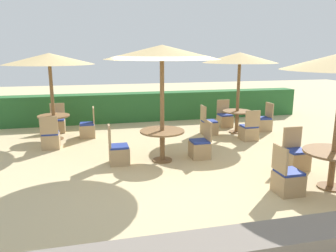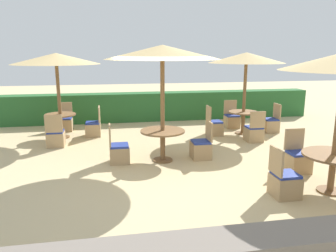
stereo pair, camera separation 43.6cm
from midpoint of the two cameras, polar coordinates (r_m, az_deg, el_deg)
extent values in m
plane|color=#C6B284|center=(7.31, 2.56, -7.95)|extent=(40.00, 40.00, 0.00)
cube|color=#28602D|center=(12.55, -3.07, 3.40)|extent=(13.00, 0.70, 1.06)
cylinder|color=brown|center=(10.31, -17.33, 4.71)|extent=(0.10, 0.10, 2.47)
cone|color=tan|center=(10.22, -17.77, 11.13)|extent=(2.56, 2.56, 0.32)
cylinder|color=brown|center=(10.54, -16.89, -1.86)|extent=(0.48, 0.48, 0.03)
cylinder|color=brown|center=(10.46, -17.00, -0.10)|extent=(0.12, 0.12, 0.70)
cylinder|color=brown|center=(10.39, -17.14, 1.89)|extent=(0.93, 0.93, 0.04)
cube|color=tan|center=(11.37, -16.40, 0.18)|extent=(0.46, 0.46, 0.40)
cube|color=#233893|center=(11.32, -16.47, 1.29)|extent=(0.42, 0.42, 0.05)
cube|color=tan|center=(11.48, -16.45, 2.80)|extent=(0.46, 0.04, 0.48)
cube|color=tan|center=(9.57, -17.69, -2.24)|extent=(0.46, 0.46, 0.40)
cube|color=#233893|center=(9.52, -17.78, -0.94)|extent=(0.42, 0.42, 0.05)
cube|color=tan|center=(9.26, -18.05, 0.35)|extent=(0.46, 0.04, 0.48)
cube|color=tan|center=(10.45, -11.75, -0.65)|extent=(0.46, 0.46, 0.40)
cube|color=#233893|center=(10.40, -11.81, 0.55)|extent=(0.42, 0.42, 0.05)
cube|color=tan|center=(10.34, -10.71, 2.03)|extent=(0.04, 0.46, 0.48)
cylinder|color=brown|center=(7.68, 0.67, 3.39)|extent=(0.10, 0.10, 2.66)
cone|color=tan|center=(7.58, 0.69, 12.76)|extent=(2.66, 2.66, 0.32)
cylinder|color=brown|center=(8.01, 0.64, -5.93)|extent=(0.48, 0.48, 0.03)
cylinder|color=brown|center=(7.90, 0.65, -3.57)|extent=(0.12, 0.12, 0.72)
cylinder|color=brown|center=(7.80, 0.66, -0.89)|extent=(1.06, 1.06, 0.04)
cube|color=tan|center=(8.18, 7.22, -4.26)|extent=(0.46, 0.46, 0.40)
cube|color=#233893|center=(8.12, 7.27, -2.74)|extent=(0.42, 0.42, 0.05)
cube|color=tan|center=(8.12, 8.74, -0.86)|extent=(0.04, 0.46, 0.48)
cube|color=tan|center=(7.86, -6.85, -4.97)|extent=(0.46, 0.46, 0.40)
cube|color=#233893|center=(7.79, -6.90, -3.40)|extent=(0.42, 0.42, 0.05)
cube|color=tan|center=(7.72, -8.51, -1.57)|extent=(0.04, 0.46, 0.48)
cylinder|color=brown|center=(7.14, 27.96, -9.93)|extent=(0.48, 0.48, 0.03)
cylinder|color=brown|center=(7.02, 28.25, -7.39)|extent=(0.12, 0.12, 0.70)
cylinder|color=brown|center=(6.91, 28.57, -4.51)|extent=(1.13, 1.13, 0.04)
cube|color=tan|center=(6.50, 21.52, -9.71)|extent=(0.46, 0.46, 0.40)
cube|color=#233893|center=(6.42, 21.69, -7.85)|extent=(0.42, 0.42, 0.05)
cube|color=tan|center=(6.23, 20.24, -5.78)|extent=(0.04, 0.46, 0.48)
cube|color=tan|center=(7.87, 23.14, -5.94)|extent=(0.46, 0.46, 0.40)
cube|color=#233893|center=(7.80, 23.29, -4.38)|extent=(0.42, 0.42, 0.05)
cube|color=tan|center=(7.90, 22.63, -2.11)|extent=(0.46, 0.04, 0.48)
cylinder|color=brown|center=(10.68, 14.32, 5.21)|extent=(0.10, 0.10, 2.48)
cone|color=tan|center=(10.60, 14.67, 11.44)|extent=(2.35, 2.35, 0.32)
cylinder|color=brown|center=(10.91, 13.96, -1.19)|extent=(0.48, 0.48, 0.03)
cylinder|color=brown|center=(10.83, 14.05, 0.47)|extent=(0.12, 0.12, 0.68)
cylinder|color=brown|center=(10.77, 14.16, 2.34)|extent=(0.94, 0.94, 0.04)
cube|color=tan|center=(11.33, 18.41, 0.00)|extent=(0.46, 0.46, 0.40)
cube|color=#233893|center=(11.28, 18.49, 1.12)|extent=(0.42, 0.42, 0.05)
cube|color=tan|center=(11.34, 19.52, 2.46)|extent=(0.04, 0.46, 0.48)
cube|color=tan|center=(10.51, 9.29, -0.47)|extent=(0.46, 0.46, 0.40)
cube|color=#233893|center=(10.46, 9.33, 0.73)|extent=(0.42, 0.42, 0.05)
cube|color=tan|center=(10.34, 8.28, 2.13)|extent=(0.04, 0.46, 0.48)
cube|color=tan|center=(11.63, 12.11, 0.70)|extent=(0.46, 0.46, 0.40)
cube|color=#233893|center=(11.58, 12.16, 1.79)|extent=(0.42, 0.42, 0.05)
cube|color=tan|center=(11.73, 11.84, 3.26)|extent=(0.46, 0.04, 0.48)
cube|color=tan|center=(10.02, 15.90, -1.46)|extent=(0.46, 0.46, 0.40)
cube|color=#233893|center=(9.97, 15.97, -0.20)|extent=(0.42, 0.42, 0.05)
cube|color=tan|center=(9.73, 16.61, 1.04)|extent=(0.46, 0.04, 0.48)
camera|label=1|loc=(0.22, -88.36, 0.38)|focal=35.00mm
camera|label=2|loc=(0.22, 91.64, -0.38)|focal=35.00mm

